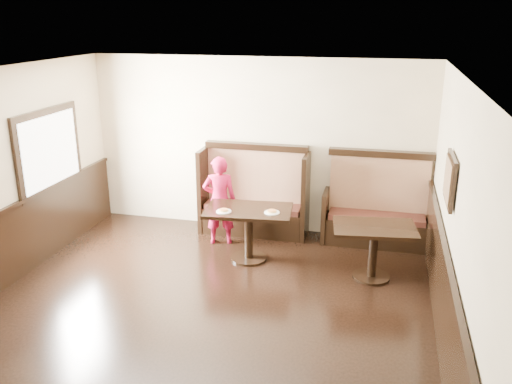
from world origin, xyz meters
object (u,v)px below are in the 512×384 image
(booth_main, at_px, (255,201))
(child, at_px, (220,200))
(booth_neighbor, at_px, (377,213))
(table_main, at_px, (249,221))
(table_neighbor, at_px, (374,240))

(booth_main, bearing_deg, child, -124.83)
(booth_neighbor, xyz_separation_m, table_main, (-1.78, -1.07, 0.12))
(table_main, bearing_deg, booth_main, 93.86)
(booth_main, distance_m, table_neighbor, 2.31)
(table_main, distance_m, child, 0.76)
(booth_main, distance_m, table_main, 1.08)
(booth_neighbor, height_order, table_main, booth_neighbor)
(child, bearing_deg, booth_main, -140.86)
(table_main, relative_size, child, 0.92)
(booth_neighbor, bearing_deg, table_neighbor, -90.40)
(booth_main, distance_m, booth_neighbor, 1.95)
(child, bearing_deg, table_neighbor, 148.35)
(booth_main, height_order, table_main, booth_main)
(booth_main, distance_m, child, 0.74)
(table_neighbor, xyz_separation_m, child, (-2.35, 0.66, 0.14))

